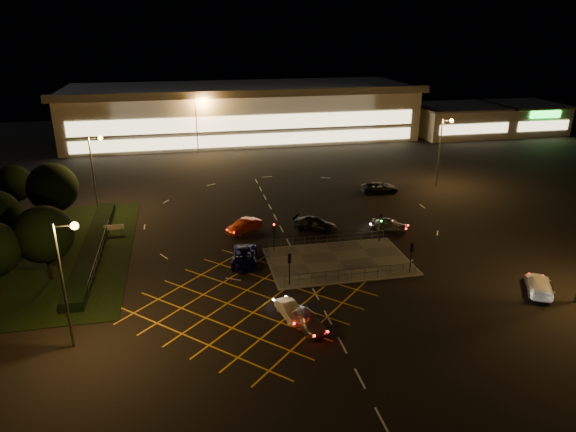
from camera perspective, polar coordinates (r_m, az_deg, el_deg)
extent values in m
plane|color=black|center=(54.30, 2.98, -4.39)|extent=(180.00, 180.00, 0.00)
cube|color=#4C4944|center=(53.05, 5.63, -5.02)|extent=(14.00, 9.00, 0.12)
cube|color=black|center=(60.14, -25.49, -3.88)|extent=(18.00, 30.00, 0.08)
cube|color=black|center=(58.90, -20.84, -3.19)|extent=(2.00, 26.00, 1.00)
cube|color=beige|center=(111.69, -5.19, 11.35)|extent=(70.00, 25.00, 10.00)
cube|color=slate|center=(110.97, -5.28, 14.00)|extent=(72.00, 26.50, 0.60)
cube|color=#FFEAA5|center=(99.42, -4.30, 10.22)|extent=(66.00, 0.20, 3.00)
cube|color=#FFEAA5|center=(100.05, -4.25, 8.42)|extent=(66.00, 0.20, 2.20)
cube|color=beige|center=(118.99, 18.28, 10.01)|extent=(18.00, 14.00, 6.00)
cube|color=slate|center=(118.50, 18.45, 11.50)|extent=(18.80, 14.80, 0.40)
cube|color=#FFEAA5|center=(113.11, 20.00, 9.09)|extent=(15.30, 0.20, 2.00)
cube|color=beige|center=(127.66, 24.63, 9.85)|extent=(14.00, 14.00, 6.00)
cube|color=slate|center=(127.21, 24.84, 11.24)|extent=(14.80, 14.80, 0.40)
cube|color=#FFEAA5|center=(122.20, 26.50, 8.96)|extent=(11.90, 0.20, 2.00)
cube|color=#19E533|center=(121.74, 26.71, 10.05)|extent=(7.00, 0.30, 1.40)
cylinder|color=slate|center=(40.83, -23.66, -7.36)|extent=(0.20, 0.20, 10.00)
cylinder|color=slate|center=(38.79, -23.66, -1.01)|extent=(1.40, 0.12, 0.12)
sphere|color=orange|center=(38.66, -22.64, -1.01)|extent=(0.56, 0.56, 0.56)
cylinder|color=slate|center=(68.82, -20.79, 4.18)|extent=(0.20, 0.20, 10.00)
cylinder|color=slate|center=(67.61, -20.72, 8.12)|extent=(1.40, 0.12, 0.12)
sphere|color=orange|center=(67.51, -20.13, 8.14)|extent=(0.56, 0.56, 0.56)
cylinder|color=slate|center=(78.96, 16.45, 6.68)|extent=(0.20, 0.20, 10.00)
cylinder|color=slate|center=(78.33, 17.26, 10.09)|extent=(1.40, 0.12, 0.12)
sphere|color=orange|center=(78.68, 17.71, 10.05)|extent=(0.56, 0.56, 0.56)
cylinder|color=slate|center=(97.20, -10.11, 9.72)|extent=(0.20, 0.20, 10.00)
cylinder|color=slate|center=(96.45, -9.87, 12.55)|extent=(1.40, 0.12, 0.12)
sphere|color=orange|center=(96.48, -9.44, 12.55)|extent=(0.56, 0.56, 0.56)
cylinder|color=slate|center=(107.98, 11.92, 10.68)|extent=(0.20, 0.20, 10.00)
cylinder|color=slate|center=(107.57, 12.46, 13.19)|extent=(1.40, 0.12, 0.12)
sphere|color=orange|center=(107.86, 12.81, 13.16)|extent=(0.56, 0.56, 0.56)
cylinder|color=black|center=(47.49, 0.16, -6.05)|extent=(0.10, 0.10, 3.00)
cube|color=black|center=(46.97, 0.16, -4.74)|extent=(0.28, 0.18, 0.90)
sphere|color=#19FF33|center=(47.08, 0.13, -4.68)|extent=(0.16, 0.16, 0.16)
cylinder|color=black|center=(51.10, 13.48, -4.64)|extent=(0.10, 0.10, 3.00)
cube|color=black|center=(50.61, 13.60, -3.41)|extent=(0.28, 0.18, 0.90)
sphere|color=#19FF33|center=(50.72, 13.54, -3.35)|extent=(0.16, 0.16, 0.16)
cylinder|color=black|center=(54.62, -1.58, -2.35)|extent=(0.10, 0.10, 3.00)
cube|color=black|center=(54.16, -1.60, -1.18)|extent=(0.28, 0.18, 0.90)
sphere|color=#FF0C0C|center=(54.04, -1.57, -1.23)|extent=(0.16, 0.16, 0.16)
cylinder|color=black|center=(57.79, 10.21, -1.35)|extent=(0.10, 0.10, 3.00)
cube|color=black|center=(57.35, 10.28, -0.24)|extent=(0.28, 0.18, 0.90)
sphere|color=#19FF33|center=(57.24, 10.33, -0.29)|extent=(0.16, 0.16, 0.16)
cylinder|color=black|center=(60.79, -29.32, -2.96)|extent=(0.36, 0.36, 2.70)
cylinder|color=black|center=(66.89, -24.24, 0.01)|extent=(0.36, 0.36, 2.88)
sphere|color=black|center=(65.84, -24.68, 2.87)|extent=(5.76, 5.76, 5.76)
cylinder|color=black|center=(74.01, -27.85, 1.08)|extent=(0.36, 0.36, 2.34)
sphere|color=black|center=(73.22, -28.22, 3.19)|extent=(4.68, 4.68, 4.68)
cylinder|color=black|center=(53.82, -24.97, -5.09)|extent=(0.36, 0.36, 2.70)
sphere|color=black|center=(52.58, -25.51, -1.84)|extent=(5.40, 5.40, 5.40)
imported|color=#ADAFB4|center=(41.82, 2.16, -11.50)|extent=(2.84, 4.56, 1.45)
imported|color=white|center=(43.31, 0.21, -10.43)|extent=(2.07, 3.88, 1.21)
imported|color=#0B0D44|center=(52.32, -4.88, -4.54)|extent=(3.31, 5.73, 1.50)
imported|color=black|center=(60.45, 3.04, -0.91)|extent=(5.58, 4.63, 1.53)
imported|color=#A3A5AA|center=(61.62, 11.18, -0.90)|extent=(4.42, 3.78, 1.43)
imported|color=#9E230B|center=(60.16, -4.90, -1.09)|extent=(4.55, 3.86, 1.47)
imported|color=black|center=(75.03, 10.17, 3.12)|extent=(5.43, 2.66, 1.49)
imported|color=silver|center=(52.16, 26.12, -6.86)|extent=(4.29, 5.41, 1.47)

